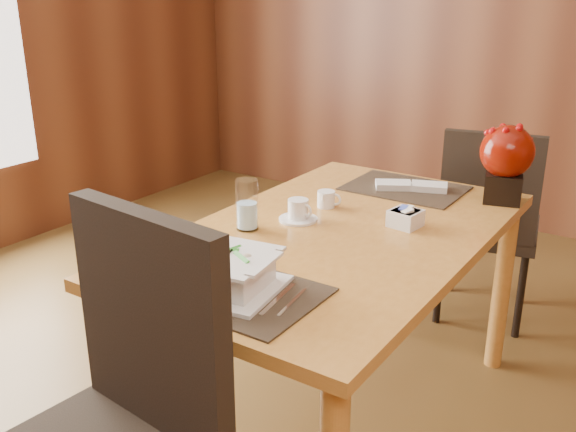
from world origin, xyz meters
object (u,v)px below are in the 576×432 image
Objects in this scene: dining_table at (336,257)px; soup_setting at (230,274)px; sugar_caddy at (405,218)px; far_chair at (488,217)px; water_glass at (247,205)px; near_chair at (112,421)px; berry_decor at (506,159)px; coffee_cup at (298,211)px; bread_plate at (120,277)px; creamer_jug at (326,199)px.

soup_setting is (-0.02, -0.55, 0.15)m from dining_table.
far_chair is (0.04, 0.87, -0.25)m from sugar_caddy.
near_chair is (0.23, -0.82, -0.24)m from water_glass.
near_chair is (-0.01, -0.42, -0.20)m from soup_setting.
soup_setting is 1.23m from berry_decor.
far_chair is at bearing 68.48° from water_glass.
berry_decor reaches higher than coffee_cup.
water_glass is 0.59× the size of berry_decor.
near_chair reaches higher than dining_table.
far_chair is at bearing 78.41° from dining_table.
soup_setting reaches higher than sugar_caddy.
sugar_caddy is at bearing 58.85° from bread_plate.
soup_setting is 3.04× the size of sugar_caddy.
dining_table is 0.35m from water_glass.
soup_setting is 1.62m from far_chair.
near_chair is 2.02m from far_chair.
bread_plate is (-0.69, -1.27, -0.16)m from berry_decor.
bread_plate is (-0.07, -0.50, -0.08)m from water_glass.
sugar_caddy is at bearing 75.83° from far_chair.
far_chair is (0.23, 1.58, -0.27)m from soup_setting.
water_glass is at bearing -120.36° from coffee_cup.
far_chair reaches higher than water_glass.
creamer_jug reaches higher than dining_table.
dining_table is at bearing -3.01° from coffee_cup.
water_glass is 2.05× the size of creamer_jug.
berry_decor reaches higher than creamer_jug.
coffee_cup is at bearing -131.36° from berry_decor.
berry_decor is at bearing 66.53° from sugar_caddy.
near_chair is (-0.20, -1.14, -0.18)m from sugar_caddy.
creamer_jug is 0.86m from bread_plate.
sugar_caddy is at bearing 36.32° from water_glass.
berry_decor is (0.38, 1.16, 0.11)m from soup_setting.
far_chair reaches higher than creamer_jug.
water_glass is (-0.24, 0.40, 0.03)m from soup_setting.
coffee_cup is 0.18m from creamer_jug.
water_glass is 0.99m from berry_decor.
soup_setting is 0.75m from creamer_jug.
creamer_jug is 1.18m from near_chair.
soup_setting is 1.69× the size of water_glass.
far_chair is (0.37, 1.02, -0.25)m from coffee_cup.
water_glass is 0.16× the size of near_chair.
sugar_caddy is (0.19, 0.71, -0.02)m from soup_setting.
berry_decor is at bearing 28.11° from creamer_jug.
soup_setting is 0.31× the size of far_chair.
bread_plate is (-0.31, -0.11, -0.05)m from soup_setting.
soup_setting reaches higher than bread_plate.
soup_setting is 2.02× the size of bread_plate.
creamer_jug is at bearing 72.92° from water_glass.
near_chair is (0.13, -1.16, -0.18)m from creamer_jug.
coffee_cup reaches higher than bread_plate.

